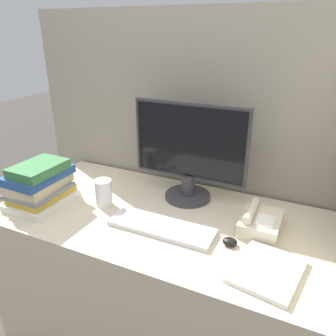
{
  "coord_description": "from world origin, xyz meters",
  "views": [
    {
      "loc": [
        0.58,
        -0.76,
        1.52
      ],
      "look_at": [
        0.03,
        0.41,
        0.97
      ],
      "focal_mm": 35.0,
      "sensor_mm": 36.0,
      "label": 1
    }
  ],
  "objects_px": {
    "keyboard": "(161,227)",
    "mouse": "(230,242)",
    "coffee_cup": "(104,193)",
    "monitor": "(189,154)",
    "book_stack": "(40,185)",
    "desk_telephone": "(260,222)"
  },
  "relations": [
    {
      "from": "keyboard",
      "to": "mouse",
      "type": "distance_m",
      "value": 0.29
    },
    {
      "from": "mouse",
      "to": "coffee_cup",
      "type": "bearing_deg",
      "value": 175.18
    },
    {
      "from": "monitor",
      "to": "book_stack",
      "type": "bearing_deg",
      "value": -149.78
    },
    {
      "from": "mouse",
      "to": "book_stack",
      "type": "distance_m",
      "value": 0.9
    },
    {
      "from": "keyboard",
      "to": "book_stack",
      "type": "relative_size",
      "value": 1.52
    },
    {
      "from": "keyboard",
      "to": "book_stack",
      "type": "height_order",
      "value": "book_stack"
    },
    {
      "from": "monitor",
      "to": "coffee_cup",
      "type": "distance_m",
      "value": 0.44
    },
    {
      "from": "keyboard",
      "to": "book_stack",
      "type": "distance_m",
      "value": 0.62
    },
    {
      "from": "coffee_cup",
      "to": "desk_telephone",
      "type": "distance_m",
      "value": 0.71
    },
    {
      "from": "coffee_cup",
      "to": "book_stack",
      "type": "distance_m",
      "value": 0.3
    },
    {
      "from": "monitor",
      "to": "keyboard",
      "type": "distance_m",
      "value": 0.38
    },
    {
      "from": "monitor",
      "to": "keyboard",
      "type": "height_order",
      "value": "monitor"
    },
    {
      "from": "keyboard",
      "to": "mouse",
      "type": "relative_size",
      "value": 7.89
    },
    {
      "from": "keyboard",
      "to": "coffee_cup",
      "type": "bearing_deg",
      "value": 168.57
    },
    {
      "from": "keyboard",
      "to": "mouse",
      "type": "xyz_separation_m",
      "value": [
        0.29,
        0.02,
        0.0
      ]
    },
    {
      "from": "desk_telephone",
      "to": "monitor",
      "type": "bearing_deg",
      "value": 160.24
    },
    {
      "from": "keyboard",
      "to": "mouse",
      "type": "height_order",
      "value": "mouse"
    },
    {
      "from": "mouse",
      "to": "monitor",
      "type": "bearing_deg",
      "value": 135.16
    },
    {
      "from": "monitor",
      "to": "mouse",
      "type": "bearing_deg",
      "value": -44.84
    },
    {
      "from": "monitor",
      "to": "desk_telephone",
      "type": "height_order",
      "value": "monitor"
    },
    {
      "from": "monitor",
      "to": "desk_telephone",
      "type": "distance_m",
      "value": 0.44
    },
    {
      "from": "keyboard",
      "to": "mouse",
      "type": "bearing_deg",
      "value": 3.07
    }
  ]
}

